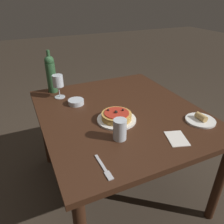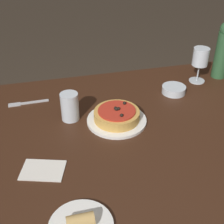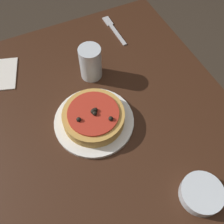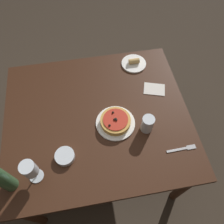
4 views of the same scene
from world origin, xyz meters
The scene contains 8 objects.
ground_plane centered at (0.00, 0.00, 0.00)m, with size 14.00×14.00×0.00m, color #382D23.
dining_table centered at (0.00, 0.00, 0.62)m, with size 1.18×1.04×0.70m.
dinner_plate centered at (-0.11, 0.08, 0.71)m, with size 0.25×0.25×0.01m.
pizza centered at (-0.11, 0.08, 0.74)m, with size 0.19×0.19×0.06m.
water_cup centered at (-0.29, 0.14, 0.76)m, with size 0.07×0.07×0.12m.
side_bowl centered at (0.22, 0.24, 0.72)m, with size 0.11×0.11×0.03m.
fork centered at (-0.47, 0.31, 0.71)m, with size 0.18×0.03×0.00m.
paper_napkin centered at (-0.42, -0.14, 0.70)m, with size 0.17×0.14×0.00m.
Camera 3 is at (0.29, -0.05, 1.41)m, focal length 42.00 mm.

